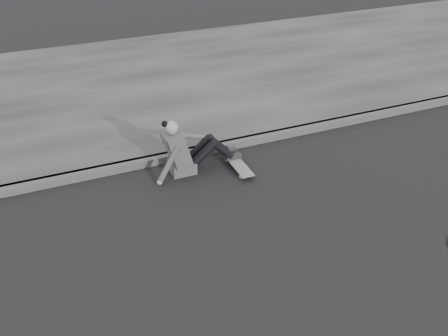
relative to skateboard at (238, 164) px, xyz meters
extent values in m
plane|color=black|center=(-1.00, -1.95, -0.07)|extent=(80.00, 80.00, 0.00)
cube|color=#474747|center=(-1.00, 0.63, -0.01)|extent=(24.00, 0.16, 0.12)
cube|color=#383838|center=(-1.00, 3.65, -0.01)|extent=(24.00, 6.00, 0.12)
cylinder|color=#989893|center=(-0.07, -0.26, -0.04)|extent=(0.03, 0.05, 0.05)
cylinder|color=#989893|center=(0.07, -0.26, -0.04)|extent=(0.03, 0.05, 0.05)
cylinder|color=#989893|center=(-0.07, 0.26, -0.04)|extent=(0.03, 0.05, 0.05)
cylinder|color=#989893|center=(0.07, 0.26, -0.04)|extent=(0.03, 0.05, 0.05)
cube|color=#303033|center=(0.00, -0.26, -0.02)|extent=(0.16, 0.04, 0.03)
cube|color=#303033|center=(0.00, 0.26, -0.02)|extent=(0.16, 0.04, 0.03)
cube|color=slate|center=(0.00, 0.00, 0.01)|extent=(0.20, 0.78, 0.02)
cube|color=#48484B|center=(-0.80, 0.25, 0.02)|extent=(0.36, 0.34, 0.18)
cube|color=#48484B|center=(-0.87, 0.25, 0.36)|extent=(0.37, 0.40, 0.57)
cube|color=#48484B|center=(-1.00, 0.25, 0.48)|extent=(0.14, 0.30, 0.20)
cylinder|color=gray|center=(-0.92, 0.25, 0.60)|extent=(0.09, 0.09, 0.08)
sphere|color=gray|center=(-0.93, 0.25, 0.69)|extent=(0.20, 0.20, 0.20)
sphere|color=black|center=(-1.02, 0.27, 0.76)|extent=(0.09, 0.09, 0.09)
cylinder|color=black|center=(-0.49, 0.16, 0.21)|extent=(0.43, 0.13, 0.39)
cylinder|color=black|center=(-0.49, 0.34, 0.21)|extent=(0.43, 0.13, 0.39)
cylinder|color=black|center=(-0.19, 0.16, 0.21)|extent=(0.35, 0.11, 0.36)
cylinder|color=black|center=(-0.19, 0.34, 0.21)|extent=(0.35, 0.11, 0.36)
sphere|color=black|center=(-0.32, 0.16, 0.35)|extent=(0.13, 0.13, 0.13)
sphere|color=black|center=(-0.32, 0.34, 0.35)|extent=(0.13, 0.13, 0.13)
cube|color=#2A2A2A|center=(0.00, 0.16, 0.05)|extent=(0.24, 0.08, 0.07)
cube|color=#2A2A2A|center=(0.00, 0.34, 0.05)|extent=(0.24, 0.08, 0.07)
cylinder|color=#48484B|center=(-1.07, 0.04, 0.22)|extent=(0.38, 0.08, 0.58)
sphere|color=gray|center=(-1.22, 0.03, -0.03)|extent=(0.08, 0.08, 0.08)
cylinder|color=#48484B|center=(-0.63, 0.41, 0.42)|extent=(0.48, 0.08, 0.21)
camera|label=1|loc=(-2.68, -5.84, 3.92)|focal=40.00mm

